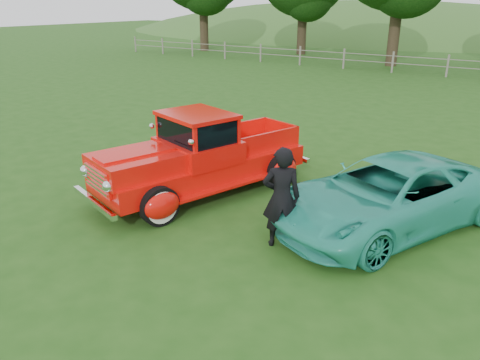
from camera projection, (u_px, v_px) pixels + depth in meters
The scene contains 6 objects.
ground at pixel (186, 227), 8.71m from camera, with size 140.00×140.00×0.00m, color #204D14.
distant_hills at pixel (471, 73), 58.42m from camera, with size 116.00×60.00×18.00m.
fence_line at pixel (448, 66), 25.49m from camera, with size 48.00×0.12×1.20m.
red_pickup at pixel (201, 158), 10.02m from camera, with size 3.25×5.28×1.78m.
teal_sedan at pixel (387, 195), 8.50m from camera, with size 2.11×4.57×1.27m, color teal.
man at pixel (281, 198), 7.78m from camera, with size 0.64×0.42×1.76m, color black.
Camera 1 is at (5.22, -5.90, 3.95)m, focal length 35.00 mm.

